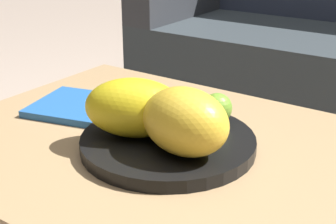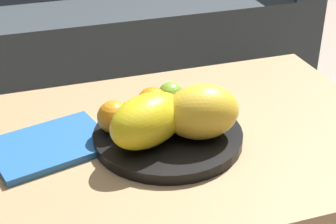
% 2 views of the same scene
% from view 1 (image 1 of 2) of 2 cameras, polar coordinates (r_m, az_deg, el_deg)
% --- Properties ---
extents(coffee_table, '(1.01, 0.69, 0.39)m').
position_cam_1_polar(coffee_table, '(0.93, 1.68, -6.81)').
color(coffee_table, tan).
rests_on(coffee_table, ground_plane).
extents(fruit_bowl, '(0.34, 0.34, 0.03)m').
position_cam_1_polar(fruit_bowl, '(0.91, 0.00, -3.66)').
color(fruit_bowl, black).
rests_on(fruit_bowl, coffee_table).
extents(melon_large_front, '(0.22, 0.19, 0.11)m').
position_cam_1_polar(melon_large_front, '(0.88, -4.14, 0.52)').
color(melon_large_front, yellow).
rests_on(melon_large_front, fruit_bowl).
extents(melon_smaller_beside, '(0.17, 0.13, 0.12)m').
position_cam_1_polar(melon_smaller_beside, '(0.81, 2.10, -1.16)').
color(melon_smaller_beside, yellow).
rests_on(melon_smaller_beside, fruit_bowl).
extents(orange_front, '(0.07, 0.07, 0.07)m').
position_cam_1_polar(orange_front, '(0.95, 1.80, 0.85)').
color(orange_front, orange).
rests_on(orange_front, fruit_bowl).
extents(orange_left, '(0.07, 0.07, 0.07)m').
position_cam_1_polar(orange_left, '(0.98, -4.22, 1.44)').
color(orange_left, orange).
rests_on(orange_left, fruit_bowl).
extents(apple_front, '(0.06, 0.06, 0.06)m').
position_cam_1_polar(apple_front, '(0.96, 5.96, 0.48)').
color(apple_front, '#73AB33').
rests_on(apple_front, fruit_bowl).
extents(banana_bunch, '(0.17, 0.15, 0.06)m').
position_cam_1_polar(banana_bunch, '(0.93, 0.81, -0.26)').
color(banana_bunch, yellow).
rests_on(banana_bunch, fruit_bowl).
extents(magazine, '(0.29, 0.24, 0.02)m').
position_cam_1_polar(magazine, '(1.10, -9.61, 0.52)').
color(magazine, '#2864B5').
rests_on(magazine, coffee_table).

